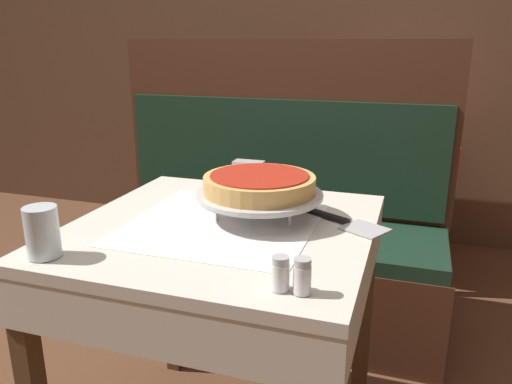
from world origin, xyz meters
name	(u,v)px	position (x,y,z in m)	size (l,w,h in m)	color
dining_table_front	(223,259)	(0.00, 0.00, 0.68)	(0.79, 0.79, 0.78)	beige
dining_table_rear	(389,154)	(0.34, 1.64, 0.65)	(0.68, 0.68, 0.77)	red
booth_bench	(270,245)	(-0.12, 0.87, 0.35)	(1.55, 0.53, 1.26)	#4C2819
back_wall_panel	(345,50)	(0.00, 2.09, 1.20)	(6.00, 0.04, 2.40)	brown
pizza_pan_stand	(259,196)	(0.08, 0.08, 0.84)	(0.35, 0.35, 0.07)	#ADADB2
deep_dish_pizza	(259,184)	(0.08, 0.08, 0.88)	(0.31, 0.31, 0.05)	tan
pizza_server	(342,221)	(0.30, 0.11, 0.78)	(0.28, 0.19, 0.01)	#BCBCC1
water_glass_near	(42,232)	(-0.30, -0.32, 0.84)	(0.07, 0.07, 0.12)	silver
salt_shaker	(280,273)	(0.25, -0.31, 0.81)	(0.04, 0.04, 0.07)	silver
pepper_shaker	(302,276)	(0.29, -0.31, 0.81)	(0.04, 0.04, 0.07)	silver
napkin_holder	(249,174)	(-0.04, 0.35, 0.82)	(0.10, 0.05, 0.09)	#B2B2B7
condiment_caddy	(385,126)	(0.31, 1.63, 0.80)	(0.14, 0.14, 0.15)	black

